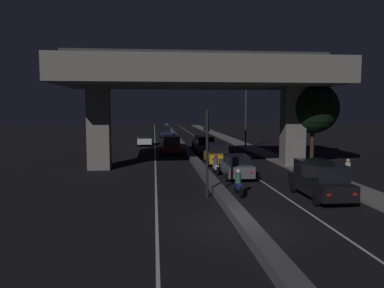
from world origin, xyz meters
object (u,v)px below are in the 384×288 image
at_px(traffic_light_left_of_median, 207,138).
at_px(car_black_lead, 320,179).
at_px(car_taxi_yellow_third, 217,153).
at_px(car_dark_red_lead_oncoming, 171,144).
at_px(car_grey_second, 236,166).
at_px(car_grey_fourth, 204,144).
at_px(motorcycle_white_filtering_mid, 216,166).
at_px(pedestrian_on_sidewalk, 348,173).
at_px(car_black_fifth, 201,142).
at_px(car_white_second_oncoming, 144,139).
at_px(motorcycle_blue_filtering_near, 238,184).
at_px(street_lamp, 243,106).
at_px(car_dark_blue_third_oncoming, 165,132).

xyz_separation_m(traffic_light_left_of_median, car_black_lead, (5.94, -0.89, -2.20)).
bearing_deg(car_taxi_yellow_third, car_dark_red_lead_oncoming, 24.93).
bearing_deg(car_grey_second, car_grey_fourth, 2.57).
height_order(car_taxi_yellow_third, motorcycle_white_filtering_mid, car_taxi_yellow_third).
xyz_separation_m(car_grey_second, pedestrian_on_sidewalk, (5.79, -4.27, 0.18)).
relative_size(car_black_fifth, car_white_second_oncoming, 1.04).
xyz_separation_m(car_dark_red_lead_oncoming, car_white_second_oncoming, (-3.01, 9.30, -0.15)).
bearing_deg(car_taxi_yellow_third, motorcycle_white_filtering_mid, 170.26).
bearing_deg(car_grey_fourth, pedestrian_on_sidewalk, -161.38).
height_order(car_dark_red_lead_oncoming, motorcycle_blue_filtering_near, car_dark_red_lead_oncoming).
bearing_deg(street_lamp, motorcycle_white_filtering_mid, -109.51).
xyz_separation_m(street_lamp, car_white_second_oncoming, (-11.73, 5.00, -4.18)).
distance_m(car_black_lead, car_grey_fourth, 20.36).
bearing_deg(car_dark_red_lead_oncoming, car_dark_blue_third_oncoming, 177.71).
xyz_separation_m(street_lamp, car_black_lead, (-1.71, -24.83, -4.02)).
bearing_deg(car_dark_blue_third_oncoming, car_taxi_yellow_third, 4.76).
xyz_separation_m(car_dark_red_lead_oncoming, pedestrian_on_sidewalk, (9.66, -18.47, -0.03)).
distance_m(car_black_fifth, motorcycle_blue_filtering_near, 24.80).
relative_size(car_black_fifth, car_dark_blue_third_oncoming, 0.93).
height_order(street_lamp, car_grey_fourth, street_lamp).
relative_size(car_black_lead, car_black_fifth, 1.12).
distance_m(car_grey_fourth, motorcycle_white_filtering_mid, 12.17).
height_order(car_black_lead, motorcycle_white_filtering_mid, car_black_lead).
bearing_deg(car_taxi_yellow_third, car_grey_second, -177.02).
bearing_deg(car_black_lead, traffic_light_left_of_median, 81.75).
distance_m(street_lamp, car_taxi_yellow_third, 13.79).
distance_m(car_grey_second, car_dark_blue_third_oncoming, 37.44).
distance_m(street_lamp, car_white_second_oncoming, 13.42).
relative_size(traffic_light_left_of_median, car_grey_second, 1.10).
distance_m(car_dark_red_lead_oncoming, car_dark_blue_third_oncoming, 23.05).
bearing_deg(car_grey_fourth, street_lamp, -47.64).
xyz_separation_m(car_taxi_yellow_third, pedestrian_on_sidewalk, (6.08, -10.64, 0.05)).
xyz_separation_m(traffic_light_left_of_median, car_grey_second, (2.80, 5.45, -2.41)).
relative_size(car_white_second_oncoming, motorcycle_white_filtering_mid, 2.16).
distance_m(car_taxi_yellow_third, car_black_fifth, 13.16).
relative_size(car_dark_red_lead_oncoming, motorcycle_white_filtering_mid, 2.16).
bearing_deg(pedestrian_on_sidewalk, car_black_lead, -142.10).
bearing_deg(car_grey_second, pedestrian_on_sidewalk, -125.31).
xyz_separation_m(car_dark_blue_third_oncoming, motorcycle_blue_filtering_near, (2.77, -42.50, -0.35)).
xyz_separation_m(car_grey_second, car_dark_blue_third_oncoming, (-3.80, 37.25, 0.17)).
distance_m(car_black_lead, car_dark_red_lead_oncoming, 21.70).
bearing_deg(pedestrian_on_sidewalk, motorcycle_white_filtering_mid, 139.84).
bearing_deg(car_white_second_oncoming, car_grey_fourth, 31.90).
bearing_deg(car_grey_second, motorcycle_blue_filtering_near, 170.08).
bearing_deg(car_black_fifth, car_grey_fourth, 177.37).
distance_m(car_black_fifth, car_dark_blue_third_oncoming, 18.12).
bearing_deg(car_dark_red_lead_oncoming, car_grey_second, 13.16).
relative_size(car_white_second_oncoming, motorcycle_blue_filtering_near, 2.21).
height_order(street_lamp, car_white_second_oncoming, street_lamp).
xyz_separation_m(car_black_lead, pedestrian_on_sidewalk, (2.65, 2.07, -0.03)).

